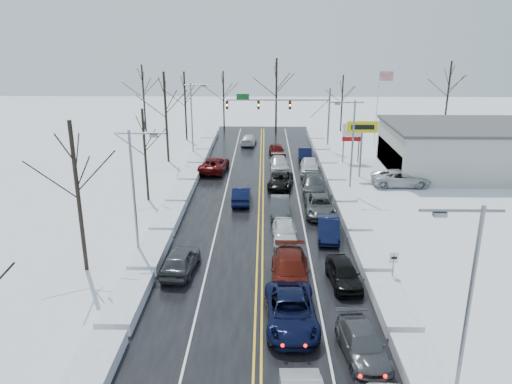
{
  "coord_description": "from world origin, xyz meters",
  "views": [
    {
      "loc": [
        0.28,
        -35.63,
        15.37
      ],
      "look_at": [
        -0.39,
        3.0,
        2.5
      ],
      "focal_mm": 35.0,
      "sensor_mm": 36.0,
      "label": 1
    }
  ],
  "objects_px": {
    "oncoming_car_0": "(241,202)",
    "dealership_building": "(481,149)",
    "flagpole": "(379,102)",
    "traffic_signal_mast": "(289,108)",
    "tires_plus_sign": "(362,131)"
  },
  "relations": [
    {
      "from": "tires_plus_sign",
      "to": "flagpole",
      "type": "distance_m",
      "value": 14.79
    },
    {
      "from": "flagpole",
      "to": "dealership_building",
      "type": "relative_size",
      "value": 0.49
    },
    {
      "from": "traffic_signal_mast",
      "to": "dealership_building",
      "type": "bearing_deg",
      "value": -25.95
    },
    {
      "from": "dealership_building",
      "to": "oncoming_car_0",
      "type": "xyz_separation_m",
      "value": [
        -25.78,
        -10.49,
        -2.66
      ]
    },
    {
      "from": "tires_plus_sign",
      "to": "dealership_building",
      "type": "relative_size",
      "value": 0.29
    },
    {
      "from": "tires_plus_sign",
      "to": "dealership_building",
      "type": "distance_m",
      "value": 13.82
    },
    {
      "from": "tires_plus_sign",
      "to": "oncoming_car_0",
      "type": "relative_size",
      "value": 1.32
    },
    {
      "from": "flagpole",
      "to": "oncoming_car_0",
      "type": "bearing_deg",
      "value": -127.04
    },
    {
      "from": "dealership_building",
      "to": "traffic_signal_mast",
      "type": "bearing_deg",
      "value": 154.05
    },
    {
      "from": "oncoming_car_0",
      "to": "dealership_building",
      "type": "bearing_deg",
      "value": -157.97
    },
    {
      "from": "traffic_signal_mast",
      "to": "oncoming_car_0",
      "type": "xyz_separation_m",
      "value": [
        -5.25,
        -20.48,
        -5.48
      ]
    },
    {
      "from": "flagpole",
      "to": "traffic_signal_mast",
      "type": "bearing_deg",
      "value": -170.27
    },
    {
      "from": "flagpole",
      "to": "oncoming_car_0",
      "type": "height_order",
      "value": "flagpole"
    },
    {
      "from": "tires_plus_sign",
      "to": "oncoming_car_0",
      "type": "bearing_deg",
      "value": -145.41
    },
    {
      "from": "tires_plus_sign",
      "to": "flagpole",
      "type": "xyz_separation_m",
      "value": [
        4.67,
        14.01,
        0.93
      ]
    }
  ]
}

